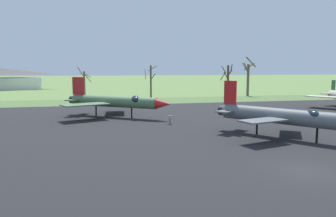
% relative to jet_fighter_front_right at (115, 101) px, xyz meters
% --- Properties ---
extents(ground_plane, '(600.00, 600.00, 0.00)m').
position_rel_jet_fighter_front_right_xyz_m(ground_plane, '(9.89, -24.62, -2.06)').
color(ground_plane, '#607F42').
extents(asphalt_apron, '(74.10, 48.09, 0.05)m').
position_rel_jet_fighter_front_right_xyz_m(asphalt_apron, '(9.89, -10.20, -2.04)').
color(asphalt_apron, black).
rests_on(asphalt_apron, ground).
extents(grass_verge_strip, '(134.10, 12.00, 0.06)m').
position_rel_jet_fighter_front_right_xyz_m(grass_verge_strip, '(9.89, 19.85, -2.03)').
color(grass_verge_strip, '#516B3A').
rests_on(grass_verge_strip, ground).
extents(jet_fighter_front_right, '(13.25, 11.76, 5.10)m').
position_rel_jet_fighter_front_right_xyz_m(jet_fighter_front_right, '(0.00, 0.00, 0.00)').
color(jet_fighter_front_right, '#4C6B47').
rests_on(jet_fighter_front_right, ground).
extents(info_placard_front_right, '(0.58, 0.32, 1.01)m').
position_rel_jet_fighter_front_right_xyz_m(info_placard_front_right, '(5.66, -6.71, -1.42)').
color(info_placard_front_right, black).
rests_on(info_placard_front_right, ground).
extents(jet_fighter_rear_center, '(10.35, 12.77, 5.02)m').
position_rel_jet_fighter_front_right_xyz_m(jet_fighter_rear_center, '(14.08, -16.57, -0.03)').
color(jet_fighter_rear_center, '#565B60').
rests_on(jet_fighter_rear_center, ground).
extents(bare_tree_far_left, '(2.72, 1.74, 6.65)m').
position_rel_jet_fighter_front_right_xyz_m(bare_tree_far_left, '(-4.63, 26.06, 1.21)').
color(bare_tree_far_left, brown).
rests_on(bare_tree_far_left, ground).
extents(bare_tree_left_of_center, '(2.78, 2.51, 6.98)m').
position_rel_jet_fighter_front_right_xyz_m(bare_tree_left_of_center, '(9.40, 28.03, 1.67)').
color(bare_tree_left_of_center, brown).
rests_on(bare_tree_left_of_center, ground).
extents(bare_tree_center, '(2.88, 2.99, 7.28)m').
position_rel_jet_fighter_front_right_xyz_m(bare_tree_center, '(26.22, 25.30, 1.90)').
color(bare_tree_center, '#42382D').
rests_on(bare_tree_center, ground).
extents(bare_tree_right_of_center, '(3.11, 3.12, 8.97)m').
position_rel_jet_fighter_front_right_xyz_m(bare_tree_right_of_center, '(31.71, 26.37, 2.34)').
color(bare_tree_right_of_center, brown).
rests_on(bare_tree_right_of_center, ground).
extents(visitor_building, '(23.54, 9.76, 6.43)m').
position_rel_jet_fighter_front_right_xyz_m(visitor_building, '(-30.25, 64.86, 1.09)').
color(visitor_building, silver).
rests_on(visitor_building, ground).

